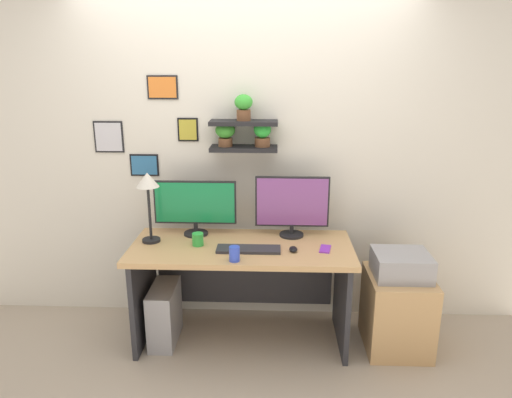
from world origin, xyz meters
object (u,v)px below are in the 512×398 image
computer_mouse (293,249)px  cell_phone (325,249)px  coffee_mug (198,239)px  desk_lamp (148,188)px  desk (242,270)px  pen_cup (234,254)px  monitor_left (195,205)px  monitor_right (292,205)px  computer_tower_left (165,314)px  keyboard (249,249)px  drawer_cabinet (397,311)px  printer (401,265)px

computer_mouse → cell_phone: bearing=10.1°
computer_mouse → coffee_mug: (-0.67, 0.08, 0.03)m
computer_mouse → desk_lamp: size_ratio=0.18×
desk → pen_cup: (-0.03, -0.32, 0.26)m
monitor_left → monitor_right: 0.72m
computer_mouse → desk_lamp: bearing=171.9°
monitor_right → coffee_mug: size_ratio=6.02×
coffee_mug → computer_tower_left: coffee_mug is taller
monitor_right → cell_phone: (0.22, -0.27, -0.23)m
desk → computer_tower_left: size_ratio=3.64×
keyboard → desk_lamp: desk_lamp is taller
keyboard → cell_phone: 0.53m
monitor_right → computer_mouse: (0.00, -0.31, -0.22)m
drawer_cabinet → coffee_mug: bearing=178.6°
monitor_left → keyboard: 0.56m
cell_phone → printer: bearing=12.6°
desk → printer: bearing=-5.0°
monitor_left → drawer_cabinet: (1.48, -0.26, -0.70)m
pen_cup → computer_tower_left: pen_cup is taller
desk_lamp → printer: (1.78, -0.10, -0.51)m
desk → keyboard: keyboard is taller
monitor_right → desk_lamp: size_ratio=1.06×
computer_mouse → desk: bearing=158.0°
desk → computer_mouse: (0.36, -0.15, 0.23)m
desk → desk_lamp: 0.90m
desk_lamp → computer_mouse: bearing=-8.1°
monitor_right → computer_mouse: 0.38m
pen_cup → drawer_cabinet: size_ratio=0.18×
printer → computer_tower_left: 1.74m
coffee_mug → monitor_left: bearing=102.5°
pen_cup → printer: 1.18m
desk → drawer_cabinet: size_ratio=2.82×
desk_lamp → computer_tower_left: size_ratio=1.18×
monitor_left → coffee_mug: size_ratio=6.80×
monitor_right → desk_lamp: (-1.02, -0.17, 0.16)m
monitor_right → printer: size_ratio=1.43×
computer_tower_left → cell_phone: bearing=-0.6°
keyboard → drawer_cabinet: size_ratio=0.79×
monitor_left → monitor_right: size_ratio=1.13×
computer_mouse → monitor_right: bearing=90.5°
keyboard → monitor_right: bearing=45.4°
computer_mouse → printer: size_ratio=0.24×
desk → computer_tower_left: desk is taller
desk → drawer_cabinet: desk is taller
monitor_left → keyboard: monitor_left is taller
desk_lamp → keyboard: bearing=-11.5°
pen_cup → computer_tower_left: size_ratio=0.23×
monitor_right → coffee_mug: monitor_right is taller
monitor_left → keyboard: bearing=-36.8°
monitor_left → computer_tower_left: bearing=-129.3°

